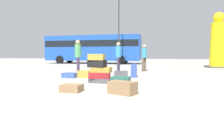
# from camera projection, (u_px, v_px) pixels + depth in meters

# --- Properties ---
(ground_plane) EXTENTS (80.00, 80.00, 0.00)m
(ground_plane) POSITION_uv_depth(u_px,v_px,m) (86.00, 84.00, 6.19)
(ground_plane) COLOR #ADA89E
(suitcase_tower) EXTENTS (0.89, 0.60, 1.02)m
(suitcase_tower) POSITION_uv_depth(u_px,v_px,m) (99.00, 70.00, 6.49)
(suitcase_tower) COLOR #4C4C51
(suitcase_tower) RESTS_ON ground
(suitcase_navy_white_trunk) EXTENTS (0.67, 0.50, 0.21)m
(suitcase_navy_white_trunk) POSITION_uv_depth(u_px,v_px,m) (70.00, 75.00, 7.90)
(suitcase_navy_white_trunk) COLOR #334F99
(suitcase_navy_white_trunk) RESTS_ON ground
(suitcase_brown_behind_tower) EXTENTS (0.56, 0.43, 0.20)m
(suitcase_brown_behind_tower) POSITION_uv_depth(u_px,v_px,m) (72.00, 88.00, 4.89)
(suitcase_brown_behind_tower) COLOR olive
(suitcase_brown_behind_tower) RESTS_ON ground
(suitcase_brown_foreground_far) EXTENTS (0.78, 0.64, 0.32)m
(suitcase_brown_foreground_far) POSITION_uv_depth(u_px,v_px,m) (122.00, 88.00, 4.61)
(suitcase_brown_foreground_far) COLOR olive
(suitcase_brown_foreground_far) RESTS_ON ground
(suitcase_tan_right_side) EXTENTS (0.60, 0.49, 0.31)m
(suitcase_tan_right_side) POSITION_uv_depth(u_px,v_px,m) (85.00, 74.00, 7.95)
(suitcase_tan_right_side) COLOR #B28C33
(suitcase_tan_right_side) RESTS_ON ground
(suitcase_navy_left_side) EXTENTS (0.26, 0.38, 0.60)m
(suitcase_navy_left_side) POSITION_uv_depth(u_px,v_px,m) (134.00, 70.00, 8.08)
(suitcase_navy_left_side) COLOR #334F99
(suitcase_navy_left_side) RESTS_ON ground
(suitcase_teal_upright_blue) EXTENTS (0.61, 0.46, 0.29)m
(suitcase_teal_upright_blue) POSITION_uv_depth(u_px,v_px,m) (121.00, 81.00, 5.85)
(suitcase_teal_upright_blue) COLOR #26594C
(suitcase_teal_upright_blue) RESTS_ON ground
(suitcase_charcoal_foreground_near) EXTENTS (0.62, 0.45, 0.30)m
(suitcase_charcoal_foreground_near) POSITION_uv_depth(u_px,v_px,m) (121.00, 74.00, 7.84)
(suitcase_charcoal_foreground_near) COLOR #4C4C51
(suitcase_charcoal_foreground_near) RESTS_ON ground
(person_bearded_onlooker) EXTENTS (0.30, 0.30, 1.62)m
(person_bearded_onlooker) POSITION_uv_depth(u_px,v_px,m) (144.00, 55.00, 10.88)
(person_bearded_onlooker) COLOR brown
(person_bearded_onlooker) RESTS_ON ground
(person_tourist_with_camera) EXTENTS (0.30, 0.33, 1.72)m
(person_tourist_with_camera) POSITION_uv_depth(u_px,v_px,m) (78.00, 54.00, 8.90)
(person_tourist_with_camera) COLOR #3F334C
(person_tourist_with_camera) RESTS_ON ground
(person_passerby_in_red) EXTENTS (0.30, 0.34, 1.69)m
(person_passerby_in_red) POSITION_uv_depth(u_px,v_px,m) (118.00, 55.00, 10.04)
(person_passerby_in_red) COLOR #3F334C
(person_passerby_in_red) RESTS_ON ground
(yellow_dummy_statue) EXTENTS (1.45, 1.45, 4.25)m
(yellow_dummy_statue) POSITION_uv_depth(u_px,v_px,m) (218.00, 43.00, 14.01)
(yellow_dummy_statue) COLOR yellow
(yellow_dummy_statue) RESTS_ON ground
(parked_bus) EXTENTS (10.88, 2.76, 3.15)m
(parked_bus) POSITION_uv_depth(u_px,v_px,m) (93.00, 48.00, 20.87)
(parked_bus) COLOR #1E4CA5
(parked_bus) RESTS_ON ground
(lamp_post) EXTENTS (0.36, 0.36, 7.22)m
(lamp_post) POSITION_uv_depth(u_px,v_px,m) (119.00, 17.00, 17.19)
(lamp_post) COLOR #333338
(lamp_post) RESTS_ON ground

